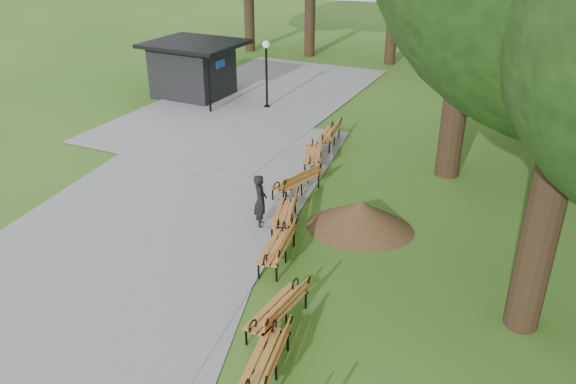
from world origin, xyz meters
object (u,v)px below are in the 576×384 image
(person, at_px, (260,201))
(bench_1, at_px, (264,359))
(bench_6, at_px, (313,154))
(lamp_post, at_px, (266,60))
(bench_3, at_px, (277,246))
(bench_2, at_px, (277,309))
(bench_5, at_px, (296,181))
(dirt_mound, at_px, (361,215))
(kiosk, at_px, (193,69))
(bench_4, at_px, (284,213))
(bench_7, at_px, (329,134))

(person, bearing_deg, bench_1, 177.57)
(bench_1, relative_size, bench_6, 1.00)
(lamp_post, xyz_separation_m, bench_3, (4.03, -12.03, -1.72))
(bench_2, distance_m, bench_5, 6.30)
(dirt_mound, distance_m, bench_3, 2.82)
(kiosk, height_order, bench_5, kiosk)
(kiosk, bearing_deg, dirt_mound, -35.97)
(bench_2, relative_size, bench_4, 1.00)
(bench_2, xyz_separation_m, bench_4, (-1.01, 4.08, 0.00))
(dirt_mound, height_order, bench_3, bench_3)
(bench_3, bearing_deg, dirt_mound, 141.72)
(dirt_mound, bearing_deg, bench_4, -165.93)
(bench_6, bearing_deg, bench_1, -2.38)
(bench_2, bearing_deg, bench_3, -147.79)
(person, distance_m, bench_7, 6.56)
(bench_4, bearing_deg, dirt_mound, 95.53)
(lamp_post, height_order, bench_5, lamp_post)
(person, bearing_deg, bench_2, -178.54)
(bench_7, bearing_deg, bench_1, 7.69)
(bench_2, bearing_deg, person, -141.87)
(bench_1, height_order, bench_7, same)
(person, height_order, bench_6, person)
(bench_7, bearing_deg, person, -3.27)
(lamp_post, relative_size, bench_2, 1.57)
(person, height_order, bench_3, person)
(bench_1, xyz_separation_m, bench_2, (-0.19, 1.49, 0.00))
(bench_2, bearing_deg, bench_7, -158.41)
(bench_2, relative_size, bench_3, 1.00)
(kiosk, xyz_separation_m, bench_6, (7.43, -6.80, -0.86))
(person, bearing_deg, bench_4, -102.52)
(bench_1, distance_m, bench_2, 1.51)
(bench_1, bearing_deg, bench_3, -167.00)
(dirt_mound, xyz_separation_m, bench_4, (-2.03, -0.51, 0.03))
(bench_1, xyz_separation_m, bench_4, (-1.20, 5.57, 0.00))
(kiosk, relative_size, bench_7, 2.19)
(lamp_post, height_order, bench_1, lamp_post)
(person, xyz_separation_m, dirt_mound, (2.67, 0.61, -0.36))
(bench_6, relative_size, bench_7, 1.00)
(bench_3, height_order, bench_6, same)
(person, height_order, bench_5, person)
(bench_3, bearing_deg, person, -150.22)
(bench_5, bearing_deg, bench_1, 37.31)
(kiosk, height_order, bench_2, kiosk)
(bench_4, bearing_deg, bench_5, 177.16)
(lamp_post, height_order, bench_7, lamp_post)
(dirt_mound, xyz_separation_m, bench_6, (-2.26, 3.89, 0.03))
(bench_3, relative_size, bench_6, 1.00)
(dirt_mound, bearing_deg, bench_6, 120.18)
(bench_2, height_order, bench_5, same)
(bench_2, relative_size, bench_6, 1.00)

